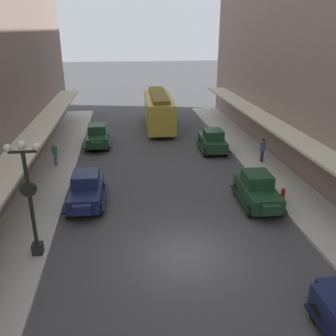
{
  "coord_description": "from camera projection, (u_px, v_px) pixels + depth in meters",
  "views": [
    {
      "loc": [
        -2.41,
        -13.12,
        9.35
      ],
      "look_at": [
        0.0,
        6.0,
        1.8
      ],
      "focal_mm": 38.23,
      "sensor_mm": 36.0,
      "label": 1
    }
  ],
  "objects": [
    {
      "name": "ground_plane",
      "position": [
        185.0,
        255.0,
        15.82
      ],
      "size": [
        200.0,
        200.0,
        0.0
      ],
      "primitive_type": "plane",
      "color": "#424244"
    },
    {
      "name": "sidewalk_left",
      "position": [
        8.0,
        267.0,
        14.91
      ],
      "size": [
        3.0,
        60.0,
        0.15
      ],
      "primitive_type": "cube",
      "color": "#B7B5AD",
      "rests_on": "ground"
    },
    {
      "name": "parked_car_1",
      "position": [
        97.0,
        136.0,
        30.01
      ],
      "size": [
        2.22,
        4.29,
        1.84
      ],
      "color": "#193D23",
      "rests_on": "ground"
    },
    {
      "name": "parked_car_2",
      "position": [
        257.0,
        189.0,
        20.0
      ],
      "size": [
        2.28,
        4.31,
        1.84
      ],
      "color": "#193D23",
      "rests_on": "ground"
    },
    {
      "name": "parked_car_3",
      "position": [
        213.0,
        140.0,
        28.82
      ],
      "size": [
        2.3,
        4.32,
        1.84
      ],
      "color": "#193D23",
      "rests_on": "ground"
    },
    {
      "name": "parked_car_4",
      "position": [
        86.0,
        189.0,
        20.01
      ],
      "size": [
        2.19,
        4.28,
        1.84
      ],
      "color": "#19234C",
      "rests_on": "ground"
    },
    {
      "name": "streetcar",
      "position": [
        159.0,
        109.0,
        35.37
      ],
      "size": [
        2.77,
        9.67,
        3.46
      ],
      "color": "gold",
      "rests_on": "ground"
    },
    {
      "name": "lamp_post_with_clock",
      "position": [
        29.0,
        195.0,
        14.64
      ],
      "size": [
        1.42,
        0.44,
        5.16
      ],
      "color": "black",
      "rests_on": "sidewalk_left"
    },
    {
      "name": "fire_hydrant",
      "position": [
        283.0,
        195.0,
        20.24
      ],
      "size": [
        0.24,
        0.24,
        0.82
      ],
      "color": "#B21E19",
      "rests_on": "sidewalk_right"
    },
    {
      "name": "pedestrian_0",
      "position": [
        55.0,
        154.0,
        25.42
      ],
      "size": [
        0.36,
        0.24,
        1.64
      ],
      "color": "slate",
      "rests_on": "sidewalk_left"
    },
    {
      "name": "pedestrian_1",
      "position": [
        262.0,
        150.0,
        26.15
      ],
      "size": [
        0.36,
        0.28,
        1.67
      ],
      "color": "#2D2D33",
      "rests_on": "sidewalk_right"
    }
  ]
}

